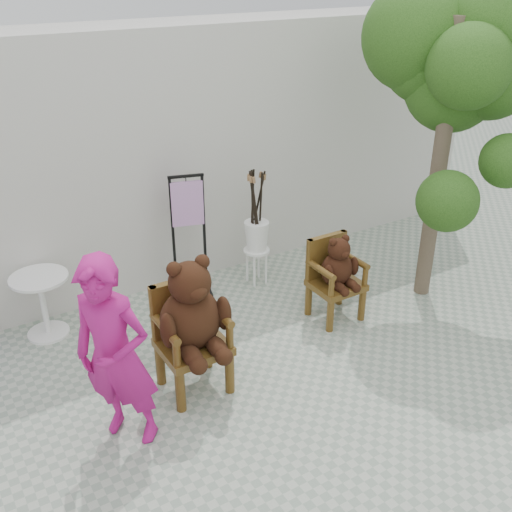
# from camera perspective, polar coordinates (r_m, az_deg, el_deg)

# --- Properties ---
(ground_plane) EXTENTS (60.00, 60.00, 0.00)m
(ground_plane) POSITION_cam_1_polar(r_m,az_deg,el_deg) (5.79, 5.59, -12.72)
(ground_plane) COLOR #9EA594
(ground_plane) RESTS_ON ground
(back_wall) EXTENTS (9.00, 1.00, 3.00)m
(back_wall) POSITION_cam_1_polar(r_m,az_deg,el_deg) (7.49, -8.27, 9.69)
(back_wall) COLOR beige
(back_wall) RESTS_ON ground
(chair_big) EXTENTS (0.67, 0.72, 1.36)m
(chair_big) POSITION_cam_1_polar(r_m,az_deg,el_deg) (5.40, -6.17, -5.95)
(chair_big) COLOR #472F0F
(chair_big) RESTS_ON ground
(chair_small) EXTENTS (0.53, 0.54, 1.00)m
(chair_small) POSITION_cam_1_polar(r_m,az_deg,el_deg) (6.60, 7.62, -1.33)
(chair_small) COLOR #472F0F
(chair_small) RESTS_ON ground
(person) EXTENTS (0.76, 0.78, 1.80)m
(person) POSITION_cam_1_polar(r_m,az_deg,el_deg) (4.81, -13.18, -9.25)
(person) COLOR #A9146E
(person) RESTS_ON ground
(cafe_table) EXTENTS (0.60, 0.60, 0.70)m
(cafe_table) POSITION_cam_1_polar(r_m,az_deg,el_deg) (6.68, -19.68, -3.84)
(cafe_table) COLOR white
(cafe_table) RESTS_ON ground
(display_stand) EXTENTS (0.53, 0.46, 1.51)m
(display_stand) POSITION_cam_1_polar(r_m,az_deg,el_deg) (6.99, -6.32, 0.46)
(display_stand) COLOR black
(display_stand) RESTS_ON ground
(stool_bucket) EXTENTS (0.32, 0.32, 1.45)m
(stool_bucket) POSITION_cam_1_polar(r_m,az_deg,el_deg) (7.21, 0.05, 1.99)
(stool_bucket) COLOR white
(stool_bucket) RESTS_ON ground
(tree) EXTENTS (2.02, 2.08, 3.56)m
(tree) POSITION_cam_1_polar(r_m,az_deg,el_deg) (6.95, 19.14, 17.34)
(tree) COLOR #453729
(tree) RESTS_ON ground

